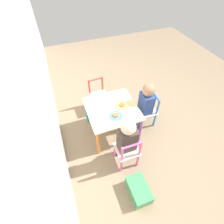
{
  "coord_description": "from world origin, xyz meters",
  "views": [
    {
      "loc": [
        -1.46,
        0.53,
        2.03
      ],
      "look_at": [
        0.0,
        0.0,
        0.39
      ],
      "focal_mm": 28.0,
      "sensor_mm": 36.0,
      "label": 1
    }
  ],
  "objects": [
    {
      "name": "ground_plane",
      "position": [
        0.0,
        0.0,
        0.0
      ],
      "size": [
        6.0,
        6.0,
        0.0
      ],
      "primitive_type": "plane",
      "color": "#8C755B"
    },
    {
      "name": "kids_table",
      "position": [
        0.0,
        0.0,
        0.4
      ],
      "size": [
        0.64,
        0.64,
        0.46
      ],
      "color": "beige",
      "rests_on": "ground_plane"
    },
    {
      "name": "chair_pink",
      "position": [
        -0.53,
        0.0,
        0.25
      ],
      "size": [
        0.26,
        0.26,
        0.51
      ],
      "rotation": [
        0.0,
        0.0,
        1.56
      ],
      "color": "silver",
      "rests_on": "ground_plane"
    },
    {
      "name": "child_left",
      "position": [
        -0.47,
        0.0,
        0.43
      ],
      "size": [
        0.22,
        0.2,
        0.72
      ],
      "rotation": [
        0.0,
        0.0,
        1.56
      ],
      "color": "#4C608E",
      "rests_on": "ground_plane"
    },
    {
      "name": "child_front",
      "position": [
        -0.01,
        -0.47,
        0.43
      ],
      "size": [
        0.2,
        0.22,
        0.71
      ],
      "rotation": [
        0.0,
        0.0,
        -3.17
      ],
      "color": "#4C608E",
      "rests_on": "ground_plane"
    },
    {
      "name": "chair_red",
      "position": [
        0.53,
        0.03,
        0.25
      ],
      "size": [
        0.28,
        0.28,
        0.51
      ],
      "rotation": [
        0.0,
        0.0,
        -1.51
      ],
      "color": "silver",
      "rests_on": "ground_plane"
    },
    {
      "name": "house_wall",
      "position": [
        0.0,
        0.73,
        1.3
      ],
      "size": [
        6.0,
        0.06,
        2.6
      ],
      "color": "beige",
      "rests_on": "ground_plane"
    },
    {
      "name": "plate_left",
      "position": [
        -0.14,
        0.0,
        0.46
      ],
      "size": [
        0.16,
        0.16,
        0.03
      ],
      "color": "#4C9EE0",
      "rests_on": "kids_table"
    },
    {
      "name": "storage_bin",
      "position": [
        -0.92,
        0.03,
        0.07
      ],
      "size": [
        0.31,
        0.2,
        0.14
      ],
      "color": "#3D8E56",
      "rests_on": "ground_plane"
    },
    {
      "name": "chair_blue",
      "position": [
        -0.02,
        -0.53,
        0.25
      ],
      "size": [
        0.27,
        0.27,
        0.51
      ],
      "rotation": [
        0.0,
        0.0,
        -3.17
      ],
      "color": "silver",
      "rests_on": "ground_plane"
    },
    {
      "name": "plate_front",
      "position": [
        -0.0,
        -0.14,
        0.46
      ],
      "size": [
        0.17,
        0.17,
        0.03
      ],
      "color": "#EADB66",
      "rests_on": "kids_table"
    }
  ]
}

